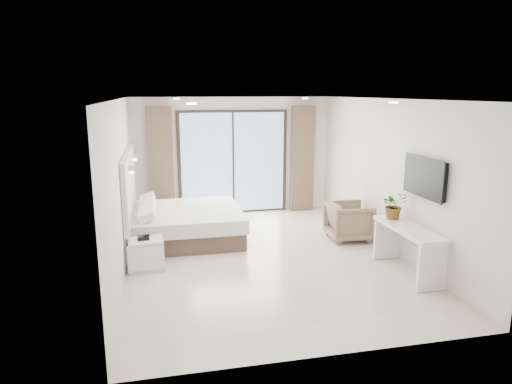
# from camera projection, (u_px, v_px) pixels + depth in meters

# --- Properties ---
(ground) EXTENTS (6.20, 6.20, 0.00)m
(ground) POSITION_uv_depth(u_px,v_px,m) (263.00, 257.00, 7.93)
(ground) COLOR beige
(ground) RESTS_ON ground
(room_shell) EXTENTS (4.62, 6.22, 2.72)m
(room_shell) POSITION_uv_depth(u_px,v_px,m) (242.00, 160.00, 8.37)
(room_shell) COLOR silver
(room_shell) RESTS_ON ground
(bed) EXTENTS (2.11, 2.01, 0.73)m
(bed) POSITION_uv_depth(u_px,v_px,m) (185.00, 224.00, 8.84)
(bed) COLOR brown
(bed) RESTS_ON ground
(nightstand) EXTENTS (0.57, 0.48, 0.49)m
(nightstand) POSITION_uv_depth(u_px,v_px,m) (146.00, 254.00, 7.36)
(nightstand) COLOR white
(nightstand) RESTS_ON ground
(phone) EXTENTS (0.20, 0.16, 0.06)m
(phone) POSITION_uv_depth(u_px,v_px,m) (143.00, 238.00, 7.29)
(phone) COLOR black
(phone) RESTS_ON nightstand
(console_desk) EXTENTS (0.46, 1.48, 0.77)m
(console_desk) POSITION_uv_depth(u_px,v_px,m) (408.00, 240.00, 7.10)
(console_desk) COLOR white
(console_desk) RESTS_ON ground
(plant) EXTENTS (0.43, 0.48, 0.36)m
(plant) POSITION_uv_depth(u_px,v_px,m) (394.00, 208.00, 7.48)
(plant) COLOR #33662D
(plant) RESTS_ON console_desk
(armchair) EXTENTS (0.76, 0.81, 0.80)m
(armchair) POSITION_uv_depth(u_px,v_px,m) (349.00, 219.00, 8.81)
(armchair) COLOR #8A745A
(armchair) RESTS_ON ground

